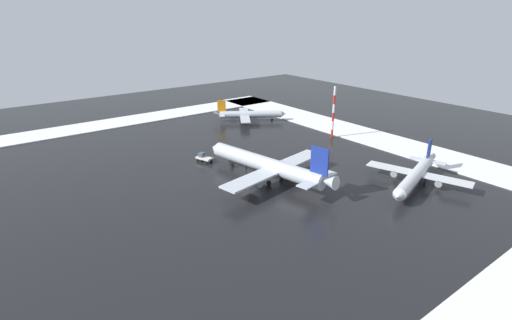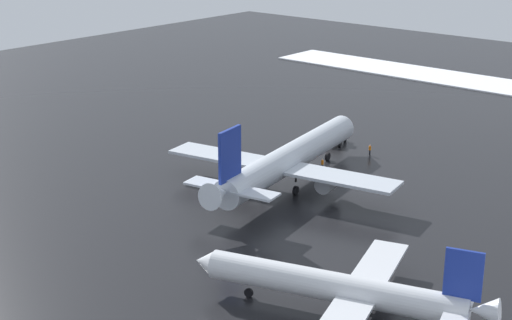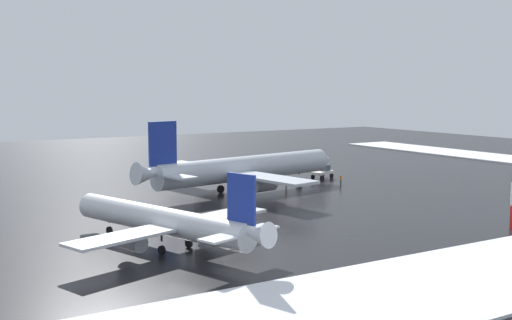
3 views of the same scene
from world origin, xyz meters
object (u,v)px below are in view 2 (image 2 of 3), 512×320
Objects in this scene: airplane_far_rear at (341,288)px; ground_crew_beside_wing at (370,149)px; pushback_tug at (337,136)px; airplane_foreground_jet at (288,159)px; ground_crew_mid_apron at (322,164)px.

airplane_far_rear is 50.09m from ground_crew_beside_wing.
pushback_tug is 2.97× the size of ground_crew_beside_wing.
airplane_far_rear is 17.09× the size of ground_crew_beside_wing.
airplane_foreground_jet is 23.50× the size of ground_crew_beside_wing.
pushback_tug is (20.87, 6.35, -2.68)m from airplane_foreground_jet.
pushback_tug is at bearing -72.10° from airplane_far_rear.
ground_crew_mid_apron is 10.48m from ground_crew_beside_wing.
pushback_tug is at bearing -73.33° from ground_crew_beside_wing.
airplane_foreground_jet is 7.92× the size of pushback_tug.
ground_crew_mid_apron is at bearing 22.14° from ground_crew_beside_wing.
airplane_foreground_jet reaches higher than pushback_tug.
airplane_far_rear is 55.61m from pushback_tug.
airplane_foreground_jet reaches higher than ground_crew_beside_wing.
airplane_foreground_jet is 35.59m from airplane_far_rear.
airplane_far_rear is at bearing -143.84° from airplane_foreground_jet.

